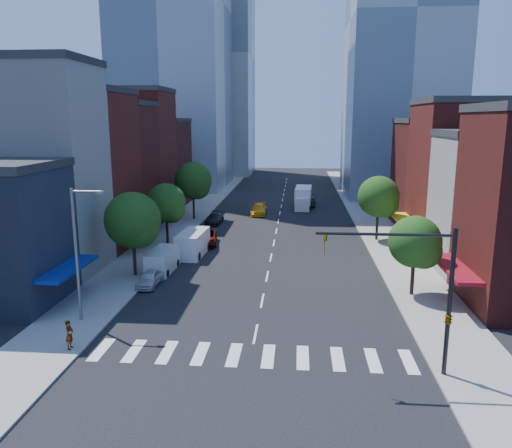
{
  "coord_description": "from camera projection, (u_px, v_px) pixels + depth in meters",
  "views": [
    {
      "loc": [
        2.54,
        -29.71,
        13.54
      ],
      "look_at": [
        -0.85,
        10.44,
        5.0
      ],
      "focal_mm": 35.0,
      "sensor_mm": 36.0,
      "label": 1
    }
  ],
  "objects": [
    {
      "name": "bldg_left_1",
      "position": [
        28.0,
        172.0,
        43.54
      ],
      "size": [
        12.0,
        8.0,
        18.0
      ],
      "primitive_type": "cube",
      "color": "beige",
      "rests_on": "ground"
    },
    {
      "name": "tree_right_far",
      "position": [
        380.0,
        198.0,
        55.28
      ],
      "size": [
        4.6,
        4.6,
        7.2
      ],
      "color": "black",
      "rests_on": "sidewalk_right"
    },
    {
      "name": "tower_ne",
      "position": [
        404.0,
        19.0,
        84.55
      ],
      "size": [
        18.0,
        20.0,
        60.0
      ],
      "primitive_type": "cube",
      "color": "#9EA5AD",
      "rests_on": "ground"
    },
    {
      "name": "bldg_left_2",
      "position": [
        72.0,
        173.0,
        52.03
      ],
      "size": [
        12.0,
        9.0,
        16.0
      ],
      "primitive_type": "cube",
      "color": "maroon",
      "rests_on": "ground"
    },
    {
      "name": "parked_car_front",
      "position": [
        150.0,
        278.0,
        41.03
      ],
      "size": [
        1.61,
        3.78,
        1.27
      ],
      "primitive_type": "imported",
      "rotation": [
        0.0,
        0.0,
        -0.03
      ],
      "color": "silver",
      "rests_on": "ground"
    },
    {
      "name": "pedestrian_near",
      "position": [
        69.0,
        335.0,
        29.45
      ],
      "size": [
        0.45,
        0.66,
        1.77
      ],
      "primitive_type": "imported",
      "rotation": [
        0.0,
        0.0,
        1.61
      ],
      "color": "#999999",
      "rests_on": "sidewalk_left"
    },
    {
      "name": "parked_car_third",
      "position": [
        205.0,
        238.0,
        54.61
      ],
      "size": [
        3.2,
        5.67,
        1.5
      ],
      "primitive_type": "imported",
      "rotation": [
        0.0,
        0.0,
        0.14
      ],
      "color": "#999999",
      "rests_on": "ground"
    },
    {
      "name": "cargo_van_near",
      "position": [
        162.0,
        261.0,
        44.78
      ],
      "size": [
        2.11,
        4.83,
        2.03
      ],
      "rotation": [
        0.0,
        0.0,
        -0.04
      ],
      "color": "silver",
      "rests_on": "ground"
    },
    {
      "name": "traffic_car_far",
      "position": [
        302.0,
        191.0,
        89.78
      ],
      "size": [
        2.07,
        4.72,
        1.58
      ],
      "primitive_type": "imported",
      "rotation": [
        0.0,
        0.0,
        3.19
      ],
      "color": "#999999",
      "rests_on": "ground"
    },
    {
      "name": "parked_car_second",
      "position": [
        192.0,
        243.0,
        51.91
      ],
      "size": [
        2.29,
        5.16,
        1.65
      ],
      "primitive_type": "imported",
      "rotation": [
        0.0,
        0.0,
        -0.11
      ],
      "color": "black",
      "rests_on": "ground"
    },
    {
      "name": "parked_car_rear",
      "position": [
        214.0,
        219.0,
        65.46
      ],
      "size": [
        2.12,
        4.73,
        1.35
      ],
      "primitive_type": "imported",
      "rotation": [
        0.0,
        0.0,
        -0.05
      ],
      "color": "black",
      "rests_on": "ground"
    },
    {
      "name": "sidewalk_left",
      "position": [
        193.0,
        214.0,
        71.98
      ],
      "size": [
        5.0,
        120.0,
        0.15
      ],
      "primitive_type": "cube",
      "color": "gray",
      "rests_on": "ground"
    },
    {
      "name": "bldg_right_2",
      "position": [
        475.0,
        177.0,
        52.09
      ],
      "size": [
        12.0,
        10.0,
        15.0
      ],
      "primitive_type": "cube",
      "color": "maroon",
      "rests_on": "ground"
    },
    {
      "name": "pedestrian_far",
      "position": [
        159.0,
        253.0,
        47.33
      ],
      "size": [
        0.75,
        0.9,
        1.68
      ],
      "primitive_type": "imported",
      "rotation": [
        0.0,
        0.0,
        -1.72
      ],
      "color": "#999999",
      "rests_on": "sidewalk_left"
    },
    {
      "name": "tower_nw",
      "position": [
        172.0,
        3.0,
        94.77
      ],
      "size": [
        20.0,
        22.0,
        70.0
      ],
      "primitive_type": "cube",
      "color": "#8C99A8",
      "rests_on": "ground"
    },
    {
      "name": "tree_right_near",
      "position": [
        417.0,
        244.0,
        37.88
      ],
      "size": [
        4.0,
        4.0,
        6.2
      ],
      "color": "black",
      "rests_on": "sidewalk_right"
    },
    {
      "name": "bldg_right_3",
      "position": [
        447.0,
        176.0,
        62.05
      ],
      "size": [
        12.0,
        10.0,
        13.0
      ],
      "primitive_type": "cube",
      "color": "#4E1613",
      "rests_on": "ground"
    },
    {
      "name": "tower_far_w",
      "position": [
        215.0,
        57.0,
        120.26
      ],
      "size": [
        18.0,
        18.0,
        56.0
      ],
      "primitive_type": "cube",
      "color": "#9EA5AD",
      "rests_on": "ground"
    },
    {
      "name": "tree_left_far",
      "position": [
        194.0,
        182.0,
        66.85
      ],
      "size": [
        5.0,
        5.0,
        7.75
      ],
      "color": "black",
      "rests_on": "sidewalk_left"
    },
    {
      "name": "bldg_right_1",
      "position": [
        509.0,
        206.0,
        43.63
      ],
      "size": [
        12.0,
        8.0,
        12.0
      ],
      "primitive_type": "cube",
      "color": "beige",
      "rests_on": "ground"
    },
    {
      "name": "cargo_van_far",
      "position": [
        192.0,
        244.0,
        50.14
      ],
      "size": [
        2.57,
        5.81,
        2.43
      ],
      "rotation": [
        0.0,
        0.0,
        -0.05
      ],
      "color": "white",
      "rests_on": "ground"
    },
    {
      "name": "sidewalk_right",
      "position": [
        368.0,
        216.0,
        69.93
      ],
      "size": [
        5.0,
        120.0,
        0.15
      ],
      "primitive_type": "cube",
      "color": "gray",
      "rests_on": "ground"
    },
    {
      "name": "taxi",
      "position": [
        259.0,
        209.0,
        71.54
      ],
      "size": [
        2.13,
        5.21,
        1.51
      ],
      "primitive_type": "imported",
      "rotation": [
        0.0,
        0.0,
        -0.0
      ],
      "color": "#FFAE0D",
      "rests_on": "ground"
    },
    {
      "name": "bldg_left_5",
      "position": [
        148.0,
        164.0,
        78.17
      ],
      "size": [
        12.0,
        10.0,
        13.0
      ],
      "primitive_type": "cube",
      "color": "#4E1613",
      "rests_on": "ground"
    },
    {
      "name": "ground",
      "position": [
        256.0,
        334.0,
        31.98
      ],
      "size": [
        220.0,
        220.0,
        0.0
      ],
      "primitive_type": "plane",
      "color": "black",
      "rests_on": "ground"
    },
    {
      "name": "bldg_left_4",
      "position": [
        127.0,
        156.0,
        68.5
      ],
      "size": [
        12.0,
        9.0,
        17.0
      ],
      "primitive_type": "cube",
      "color": "maroon",
      "rests_on": "ground"
    },
    {
      "name": "bldg_left_3",
      "position": [
        103.0,
        169.0,
        60.42
      ],
      "size": [
        12.0,
        8.0,
        15.0
      ],
      "primitive_type": "cube",
      "color": "#4E1613",
      "rests_on": "ground"
    },
    {
      "name": "traffic_car_oncoming",
      "position": [
        309.0,
        202.0,
        78.2
      ],
      "size": [
        1.86,
        4.56,
        1.47
      ],
      "primitive_type": "imported",
      "rotation": [
        0.0,
        0.0,
        3.21
      ],
      "color": "black",
      "rests_on": "ground"
    },
    {
      "name": "tree_left_mid",
      "position": [
        167.0,
        204.0,
        53.34
      ],
      "size": [
        4.2,
        4.2,
        6.65
      ],
      "color": "black",
      "rests_on": "sidewalk_left"
    },
    {
      "name": "crosswalk",
      "position": [
        251.0,
        356.0,
        29.05
      ],
      "size": [
        19.0,
        3.0,
        0.01
      ],
      "primitive_type": "cube",
      "color": "silver",
      "rests_on": "ground"
    },
    {
      "name": "traffic_signal",
      "position": [
        439.0,
        303.0,
        25.91
      ],
      "size": [
        7.24,
        2.24,
        8.0
      ],
      "color": "black",
      "rests_on": "sidewalk_right"
    },
    {
      "name": "box_truck",
      "position": [
        303.0,
        198.0,
        76.67
      ],
      "size": [
        2.76,
        7.98,
        3.17
      ],
      "rotation": [
        0.0,
        0.0,
        -0.05
      ],
      "color": "silver",
      "rests_on": "ground"
    },
    {
      "name": "streetlight",
      "position": [
        78.0,
        247.0,
        32.83
      ],
      "size": [
        2.25,
        0.25,
        9.0
      ],
      "color": "slate",
      "rests_on": "sidewalk_left"
    },
    {
      "name": "tree_left_near",
      "position": [
        134.0,
        222.0,
        42.55
      ],
      "size": [
        4.8,
        4.8,
        7.3
      ],
      "color": "black",
      "rests_on": "sidewalk_left"
    }
  ]
}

